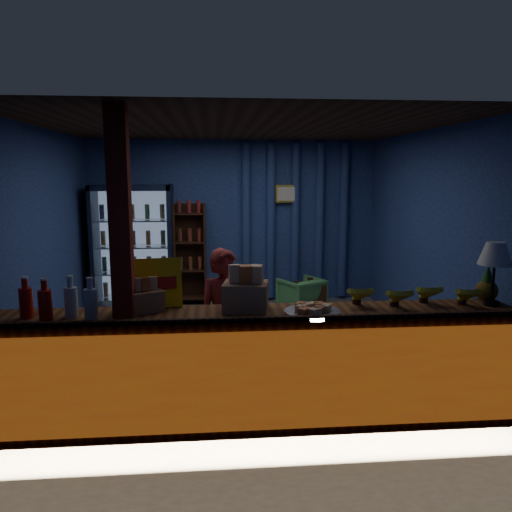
{
  "coord_description": "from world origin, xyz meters",
  "views": [
    {
      "loc": [
        -0.33,
        -5.84,
        2.08
      ],
      "look_at": [
        0.16,
        -0.2,
        1.13
      ],
      "focal_mm": 35.0,
      "sensor_mm": 36.0,
      "label": 1
    }
  ],
  "objects_px": {
    "shopkeeper": "(225,322)",
    "green_chair": "(301,295)",
    "pastry_tray": "(312,311)",
    "table_lamp": "(495,256)"
  },
  "relations": [
    {
      "from": "shopkeeper",
      "to": "green_chair",
      "type": "relative_size",
      "value": 2.4
    },
    {
      "from": "shopkeeper",
      "to": "pastry_tray",
      "type": "bearing_deg",
      "value": -49.17
    },
    {
      "from": "table_lamp",
      "to": "shopkeeper",
      "type": "bearing_deg",
      "value": 166.74
    },
    {
      "from": "pastry_tray",
      "to": "table_lamp",
      "type": "height_order",
      "value": "table_lamp"
    },
    {
      "from": "pastry_tray",
      "to": "green_chair",
      "type": "bearing_deg",
      "value": 81.16
    },
    {
      "from": "shopkeeper",
      "to": "table_lamp",
      "type": "xyz_separation_m",
      "value": [
        2.29,
        -0.54,
        0.68
      ]
    },
    {
      "from": "green_chair",
      "to": "pastry_tray",
      "type": "xyz_separation_m",
      "value": [
        -0.52,
        -3.35,
        0.71
      ]
    },
    {
      "from": "shopkeeper",
      "to": "green_chair",
      "type": "xyz_separation_m",
      "value": [
        1.21,
        2.69,
        -0.43
      ]
    },
    {
      "from": "green_chair",
      "to": "pastry_tray",
      "type": "distance_m",
      "value": 3.46
    },
    {
      "from": "green_chair",
      "to": "pastry_tray",
      "type": "height_order",
      "value": "pastry_tray"
    }
  ]
}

